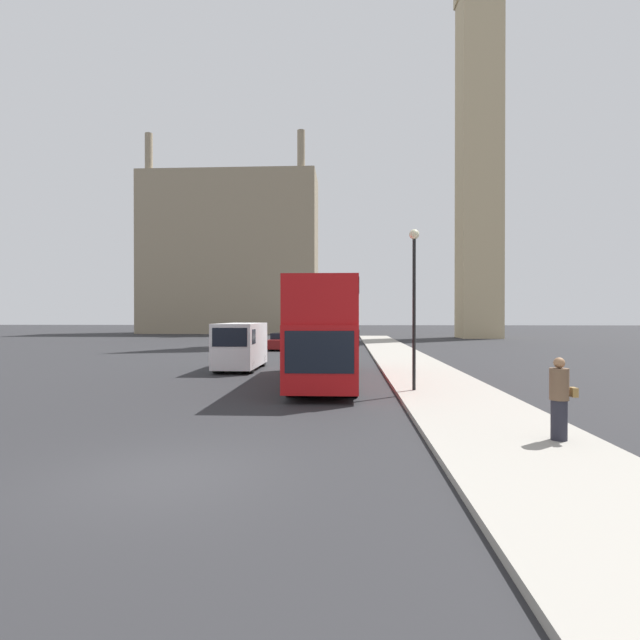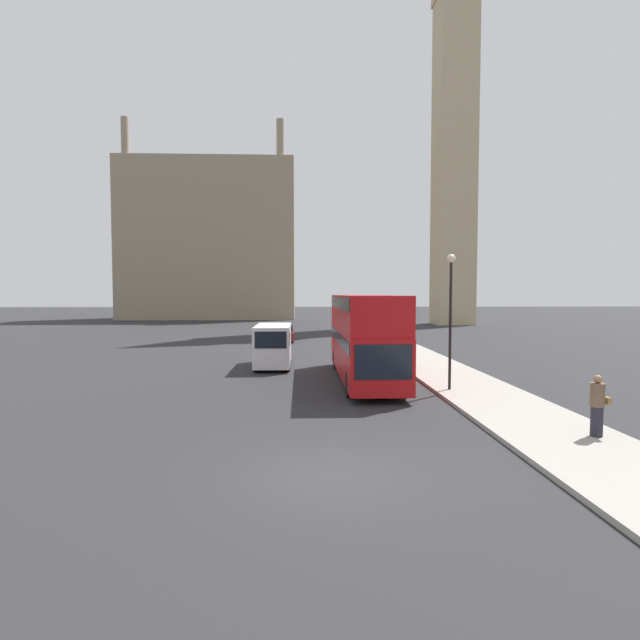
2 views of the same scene
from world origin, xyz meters
The scene contains 9 objects.
ground_plane centered at (0.00, 0.00, 0.00)m, with size 300.00×300.00×0.00m, color #28282B.
sidewalk_strip centered at (6.89, 0.00, 0.07)m, with size 3.77×120.00×0.15m.
clock_tower centered at (20.35, 57.03, 34.42)m, with size 5.49×5.66×67.06m.
building_block_distant centered at (-16.17, 74.04, 13.19)m, with size 28.81×10.09×32.10m.
red_double_decker_bus centered at (2.37, 12.73, 2.35)m, with size 2.54×11.33×4.20m.
white_van centered at (-2.35, 17.36, 1.31)m, with size 2.02×5.12×2.45m.
pedestrian centered at (7.82, 2.39, 1.04)m, with size 0.56×0.40×1.79m.
street_lamp centered at (5.66, 9.55, 3.96)m, with size 0.36×0.36×5.81m.
parked_sedan centered at (-2.26, 33.27, 0.65)m, with size 1.81×4.67×1.41m.
Camera 1 is at (3.22, -8.60, 2.82)m, focal length 28.00 mm.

